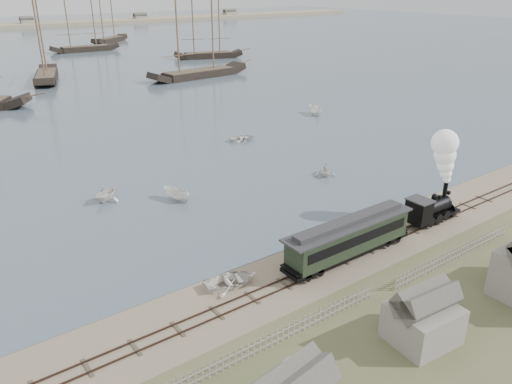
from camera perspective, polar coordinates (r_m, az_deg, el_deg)
ground at (r=40.12m, az=2.57°, el=-8.74°), size 600.00×600.00×0.00m
rail_track at (r=38.81m, az=4.44°, el=-9.93°), size 120.00×1.80×0.16m
picket_fence_west at (r=32.41m, az=1.21°, el=-17.60°), size 19.00×0.10×1.20m
picket_fence_east at (r=44.31m, az=21.76°, el=-7.24°), size 15.00×0.10×1.20m
shed_mid at (r=34.76m, az=18.23°, el=-15.73°), size 4.00×3.50×3.60m
locomotive at (r=49.40m, az=20.53°, el=1.12°), size 6.78×2.53×8.45m
passenger_coach at (r=41.31m, az=10.58°, el=-5.01°), size 12.68×2.45×3.08m
beached_dinghy at (r=37.92m, az=-2.85°, el=-10.05°), size 3.57×4.53×0.85m
rowboat_1 at (r=53.65m, az=-16.81°, el=-0.11°), size 4.02×4.22×1.74m
rowboat_2 at (r=52.23m, az=-9.08°, el=-0.27°), size 3.63×2.27×1.31m
rowboat_3 at (r=71.53m, az=-1.57°, el=6.21°), size 3.41×4.23×0.78m
rowboat_4 at (r=58.75m, az=7.95°, el=2.54°), size 3.59×3.51×1.44m
rowboat_5 at (r=86.55m, az=6.78°, el=9.28°), size 4.15×2.77×1.50m
schooner_3 at (r=125.16m, az=-23.49°, el=16.14°), size 11.20×21.91×20.00m
schooner_4 at (r=120.45m, az=-6.76°, el=17.58°), size 25.68×8.07×20.00m
schooner_5 at (r=151.64m, az=-5.59°, el=18.71°), size 20.17×11.15×20.00m
schooner_8 at (r=175.35m, az=-19.33°, el=18.18°), size 21.51×5.73×20.00m
schooner_9 at (r=199.87m, az=-16.66°, el=18.93°), size 18.14×15.65×20.00m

